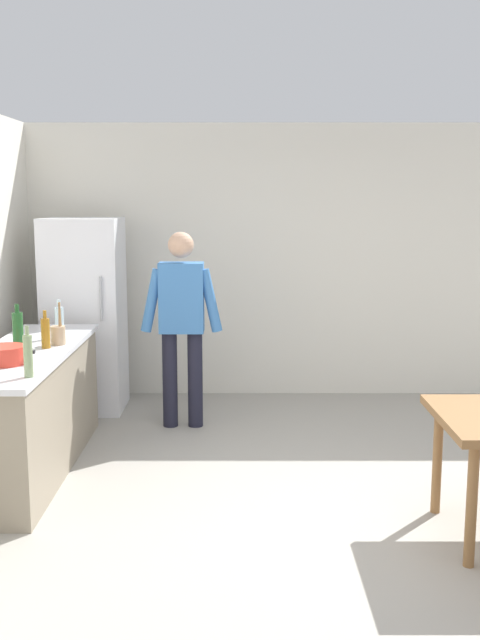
% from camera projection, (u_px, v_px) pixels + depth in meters
% --- Properties ---
extents(ground_plane, '(14.00, 14.00, 0.00)m').
position_uv_depth(ground_plane, '(311.00, 515.00, 4.68)').
color(ground_plane, '#9E998E').
extents(wall_back, '(6.40, 0.12, 2.70)m').
position_uv_depth(wall_back, '(285.00, 261.00, 7.41)').
color(wall_back, silver).
rests_on(wall_back, ground_plane).
extents(kitchen_counter, '(0.64, 2.20, 0.90)m').
position_uv_depth(kitchen_counter, '(29.00, 410.00, 5.39)').
color(kitchen_counter, gray).
rests_on(kitchen_counter, ground_plane).
extents(refrigerator, '(0.70, 0.67, 1.80)m').
position_uv_depth(refrigerator, '(86.00, 315.00, 6.90)').
color(refrigerator, white).
rests_on(refrigerator, ground_plane).
extents(person, '(0.70, 0.22, 1.70)m').
position_uv_depth(person, '(182.00, 316.00, 6.34)').
color(person, '#1E1E2D').
rests_on(person, ground_plane).
extents(cooking_pot, '(0.40, 0.28, 0.12)m').
position_uv_depth(cooking_pot, '(5.00, 355.00, 4.88)').
color(cooking_pot, red).
rests_on(cooking_pot, kitchen_counter).
extents(utensil_jar, '(0.11, 0.11, 0.32)m').
position_uv_depth(utensil_jar, '(59.00, 334.00, 5.51)').
color(utensil_jar, tan).
rests_on(utensil_jar, kitchen_counter).
extents(bottle_wine_green, '(0.08, 0.08, 0.34)m').
position_uv_depth(bottle_wine_green, '(19.00, 331.00, 5.27)').
color(bottle_wine_green, '#1E5123').
rests_on(bottle_wine_green, kitchen_counter).
extents(bottle_oil_amber, '(0.06, 0.06, 0.28)m').
position_uv_depth(bottle_oil_amber, '(46.00, 333.00, 5.37)').
color(bottle_oil_amber, '#996619').
rests_on(bottle_oil_amber, kitchen_counter).
extents(bottle_vinegar_tall, '(0.06, 0.06, 0.32)m').
position_uv_depth(bottle_vinegar_tall, '(29.00, 355.00, 4.51)').
color(bottle_vinegar_tall, gray).
rests_on(bottle_vinegar_tall, kitchen_counter).
extents(bottle_water_clear, '(0.07, 0.07, 0.30)m').
position_uv_depth(bottle_water_clear, '(60.00, 322.00, 5.78)').
color(bottle_water_clear, silver).
rests_on(bottle_water_clear, kitchen_counter).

